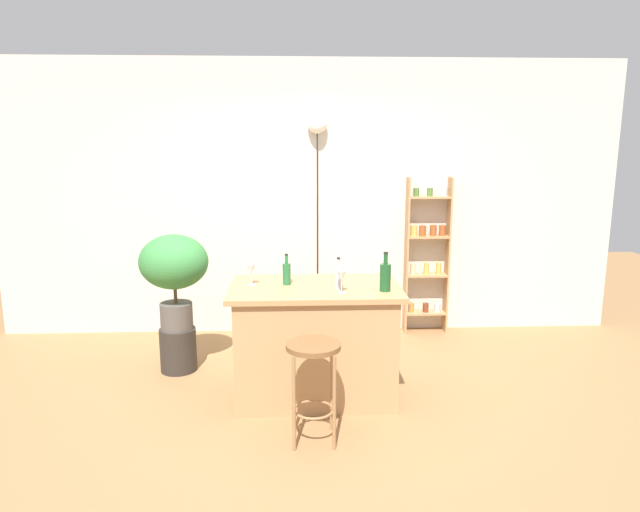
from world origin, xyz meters
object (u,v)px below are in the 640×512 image
at_px(pendant_globe_light, 317,128).
at_px(wine_glass_center, 342,277).
at_px(potted_plant, 174,268).
at_px(wine_glass_left, 251,270).
at_px(bottle_spirits_clear, 338,277).
at_px(spice_shelf, 427,254).
at_px(plant_stool, 178,349).
at_px(bar_stool, 313,368).
at_px(bottle_sauce_amber, 287,273).
at_px(bottle_olive_oil, 385,276).

bearing_deg(pendant_globe_light, wine_glass_center, -86.48).
xyz_separation_m(potted_plant, wine_glass_left, (0.70, -0.51, 0.09)).
height_order(potted_plant, bottle_spirits_clear, potted_plant).
xyz_separation_m(spice_shelf, pendant_globe_light, (-1.14, 0.04, 1.28)).
relative_size(plant_stool, potted_plant, 0.46).
height_order(bar_stool, wine_glass_center, wine_glass_center).
xyz_separation_m(bar_stool, wine_glass_left, (-0.45, 0.75, 0.50)).
bearing_deg(bottle_spirits_clear, plant_stool, 154.47).
height_order(bar_stool, wine_glass_left, wine_glass_left).
xyz_separation_m(bar_stool, pendant_globe_light, (0.12, 2.24, 1.60)).
distance_m(bar_stool, spice_shelf, 2.55).
height_order(plant_stool, bottle_sauce_amber, bottle_sauce_amber).
relative_size(bottle_spirits_clear, bottle_olive_oil, 0.82).
bearing_deg(bottle_olive_oil, bottle_spirits_clear, 167.50).
distance_m(bottle_sauce_amber, pendant_globe_light, 1.89).
bearing_deg(wine_glass_left, bottle_spirits_clear, -12.12).
xyz_separation_m(plant_stool, bottle_olive_oil, (1.70, -0.72, 0.82)).
bearing_deg(pendant_globe_light, bottle_sauce_amber, -101.30).
height_order(spice_shelf, wine_glass_center, spice_shelf).
height_order(plant_stool, bottle_spirits_clear, bottle_spirits_clear).
bearing_deg(wine_glass_center, bottle_spirits_clear, 97.22).
distance_m(potted_plant, bottle_olive_oil, 1.85).
height_order(bottle_olive_oil, pendant_globe_light, pendant_globe_light).
distance_m(spice_shelf, wine_glass_left, 2.25).
bearing_deg(bottle_sauce_amber, plant_stool, 152.69).
bearing_deg(plant_stool, bar_stool, -47.45).
distance_m(plant_stool, wine_glass_center, 1.77).
relative_size(bottle_spirits_clear, pendant_globe_light, 0.11).
relative_size(bottle_olive_oil, pendant_globe_light, 0.13).
distance_m(spice_shelf, plant_stool, 2.66).
bearing_deg(wine_glass_left, bottle_sauce_amber, 1.40).
bearing_deg(plant_stool, pendant_globe_light, 37.93).
bearing_deg(bottle_olive_oil, potted_plant, 156.92).
xyz_separation_m(bottle_sauce_amber, wine_glass_left, (-0.27, -0.01, 0.03)).
xyz_separation_m(wine_glass_left, pendant_globe_light, (0.57, 1.49, 1.10)).
distance_m(bar_stool, wine_glass_center, 0.73).
relative_size(bar_stool, potted_plant, 0.82).
height_order(wine_glass_left, pendant_globe_light, pendant_globe_light).
bearing_deg(spice_shelf, bar_stool, -119.73).
height_order(wine_glass_left, wine_glass_center, same).
bearing_deg(bottle_olive_oil, pendant_globe_light, 104.27).
bearing_deg(bar_stool, potted_plant, 132.55).
bearing_deg(potted_plant, bottle_olive_oil, -23.08).
height_order(plant_stool, bottle_olive_oil, bottle_olive_oil).
xyz_separation_m(plant_stool, potted_plant, (0.00, 0.00, 0.74)).
xyz_separation_m(bar_stool, plant_stool, (-1.15, 1.25, -0.33)).
height_order(potted_plant, pendant_globe_light, pendant_globe_light).
xyz_separation_m(bar_stool, bottle_sauce_amber, (-0.18, 0.75, 0.47)).
xyz_separation_m(spice_shelf, potted_plant, (-2.40, -0.95, 0.09)).
height_order(plant_stool, wine_glass_center, wine_glass_center).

